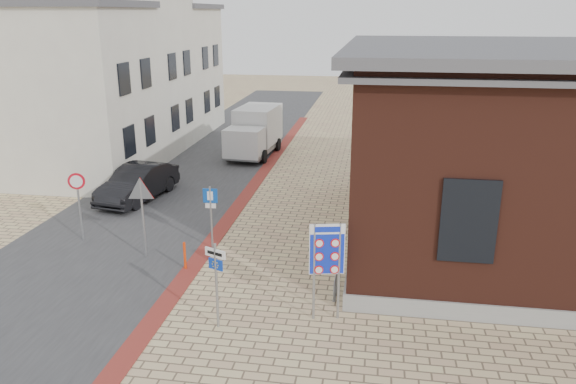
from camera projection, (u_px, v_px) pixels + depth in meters
The scene contains 16 objects.
ground at pixel (230, 320), 14.89m from camera, with size 120.00×120.00×0.00m, color tan.
road_strip at pixel (202, 166), 29.82m from camera, with size 7.00×60.00×0.02m, color #38383A.
curb_strip at pixel (244, 198), 24.59m from camera, with size 0.60×40.00×0.02m, color maroon.
brick_building at pixel (536, 145), 19.05m from camera, with size 13.00×13.00×6.80m.
townhouse_near at pixel (67, 92), 26.56m from camera, with size 7.40×6.40×8.30m.
townhouse_mid at pixel (121, 71), 32.07m from camera, with size 7.40×6.40×9.10m.
townhouse_far at pixel (161, 69), 37.84m from camera, with size 7.40×6.40×8.30m.
bike_rack at pixel (336, 281), 16.48m from camera, with size 0.08×1.80×0.60m.
sedan at pixel (138, 183), 24.28m from camera, with size 1.58×4.54×1.50m, color black.
box_truck at pixel (255, 131), 31.64m from camera, with size 2.48×5.24×2.67m.
border_sign at pixel (327, 252), 14.39m from camera, with size 0.91×0.24×2.70m.
essen_sign at pixel (216, 273), 14.12m from camera, with size 0.59×0.28×2.33m.
parking_sign at pixel (211, 207), 18.93m from camera, with size 0.50×0.07×2.24m.
yield_sign at pixel (141, 198), 18.12m from camera, with size 0.96×0.18×2.71m.
speed_sign at pixel (78, 195), 19.60m from camera, with size 0.57×0.20×2.51m.
bollard at pixel (185, 256), 17.71m from camera, with size 0.08×0.08×0.92m, color #E63A0C.
Camera 1 is at (3.61, -12.73, 7.79)m, focal length 35.00 mm.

